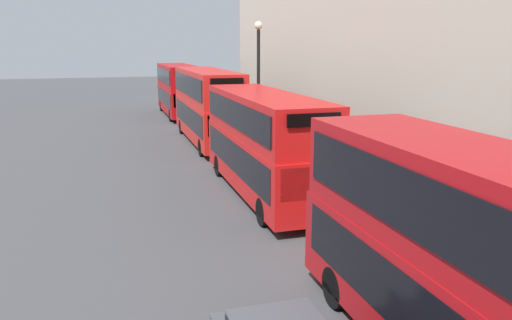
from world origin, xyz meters
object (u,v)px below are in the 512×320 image
(bus_trailing, at_px, (178,88))
(bus_second_in_queue, at_px, (264,140))
(bus_leading, at_px, (504,277))
(bus_third_in_queue, at_px, (207,103))

(bus_trailing, bearing_deg, bus_second_in_queue, -90.00)
(bus_trailing, bearing_deg, bus_leading, -90.00)
(bus_second_in_queue, bearing_deg, bus_trailing, 90.00)
(bus_second_in_queue, distance_m, bus_trailing, 25.19)
(bus_second_in_queue, relative_size, bus_trailing, 1.00)
(bus_third_in_queue, bearing_deg, bus_leading, -90.00)
(bus_third_in_queue, xyz_separation_m, bus_trailing, (0.00, 13.30, -0.09))
(bus_leading, height_order, bus_second_in_queue, bus_leading)
(bus_leading, xyz_separation_m, bus_trailing, (-0.00, 38.33, 0.02))
(bus_leading, xyz_separation_m, bus_third_in_queue, (-0.00, 25.03, 0.12))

